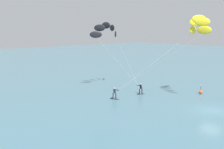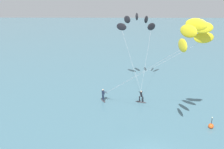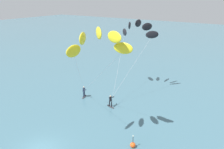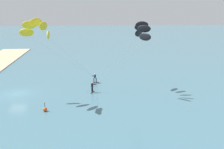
# 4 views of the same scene
# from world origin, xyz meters

# --- Properties ---
(ground_plane) EXTENTS (240.00, 240.00, 0.00)m
(ground_plane) POSITION_xyz_m (0.00, 0.00, 0.00)
(ground_plane) COLOR #426B7A
(kitesurfer_nearshore) EXTENTS (6.22, 9.12, 11.03)m
(kitesurfer_nearshore) POSITION_xyz_m (-0.04, 19.18, 9.39)
(kitesurfer_nearshore) COLOR #333338
(kitesurfer_nearshore) RESTS_ON ground
(kitesurfer_mid_water) EXTENTS (11.75, 11.14, 11.82)m
(kitesurfer_mid_water) POSITION_xyz_m (3.60, 4.91, 10.14)
(kitesurfer_mid_water) COLOR #333338
(kitesurfer_mid_water) RESTS_ON ground
(marker_buoy) EXTENTS (0.56, 0.56, 1.38)m
(marker_buoy) POSITION_xyz_m (7.19, 5.62, 0.30)
(marker_buoy) COLOR #EA5119
(marker_buoy) RESTS_ON ground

